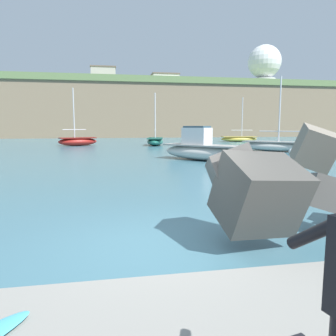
{
  "coord_description": "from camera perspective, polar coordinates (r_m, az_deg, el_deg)",
  "views": [
    {
      "loc": [
        -0.97,
        -5.92,
        2.26
      ],
      "look_at": [
        0.22,
        0.5,
        1.4
      ],
      "focal_mm": 34.6,
      "sensor_mm": 36.0,
      "label": 1
    }
  ],
  "objects": [
    {
      "name": "ground_plane",
      "position": [
        6.41,
        -1.12,
        -13.14
      ],
      "size": [
        400.0,
        400.0,
        0.0
      ],
      "primitive_type": "plane",
      "color": "#42707F"
    },
    {
      "name": "breakwater_jetty",
      "position": [
        8.1,
        19.41,
        -1.22
      ],
      "size": [
        31.43,
        6.21,
        2.84
      ],
      "color": "#605B56",
      "rests_on": "ground"
    },
    {
      "name": "boat_near_left",
      "position": [
        47.27,
        12.4,
        5.08
      ],
      "size": [
        5.34,
        2.4,
        6.22
      ],
      "color": "#EAC64C",
      "rests_on": "ground"
    },
    {
      "name": "boat_near_centre",
      "position": [
        37.99,
        -15.62,
        4.59
      ],
      "size": [
        4.6,
        2.89,
        6.39
      ],
      "color": "maroon",
      "rests_on": "ground"
    },
    {
      "name": "boat_mid_left",
      "position": [
        21.37,
        5.89,
        3.31
      ],
      "size": [
        5.15,
        5.64,
        2.24
      ],
      "color": "beige",
      "rests_on": "ground"
    },
    {
      "name": "boat_mid_centre",
      "position": [
        30.08,
        18.07,
        3.77
      ],
      "size": [
        5.14,
        5.18,
        6.44
      ],
      "color": "beige",
      "rests_on": "ground"
    },
    {
      "name": "boat_mid_right",
      "position": [
        37.31,
        -2.28,
        4.76
      ],
      "size": [
        2.62,
        4.69,
        5.98
      ],
      "color": "#1E6656",
      "rests_on": "ground"
    },
    {
      "name": "mooring_buoy_middle",
      "position": [
        27.58,
        20.94,
        2.75
      ],
      "size": [
        0.44,
        0.44,
        0.44
      ],
      "color": "silver",
      "rests_on": "ground"
    },
    {
      "name": "headland_bluff",
      "position": [
        79.68,
        2.25,
        9.96
      ],
      "size": [
        79.35,
        34.66,
        11.41
      ],
      "color": "#847056",
      "rests_on": "ground"
    },
    {
      "name": "radar_dome",
      "position": [
        94.68,
        16.61,
        16.91
      ],
      "size": [
        8.81,
        8.81,
        12.25
      ],
      "color": "silver",
      "rests_on": "headland_bluff"
    },
    {
      "name": "station_building_west",
      "position": [
        85.7,
        -11.31,
        15.26
      ],
      "size": [
        6.23,
        5.5,
        5.32
      ],
      "color": "#B2ADA3",
      "rests_on": "headland_bluff"
    },
    {
      "name": "station_building_central",
      "position": [
        87.47,
        -0.61,
        14.85
      ],
      "size": [
        7.0,
        6.35,
        4.13
      ],
      "color": "silver",
      "rests_on": "headland_bluff"
    }
  ]
}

